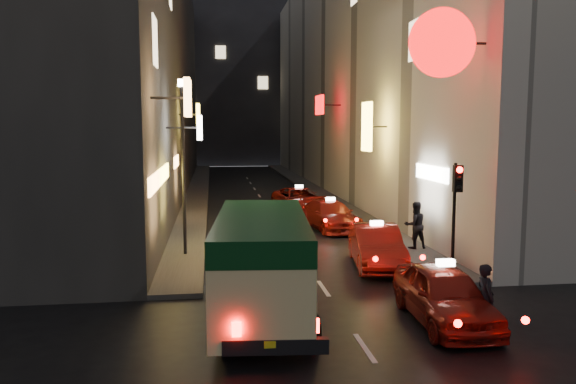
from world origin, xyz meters
name	(u,v)px	position (x,y,z in m)	size (l,w,h in m)	color
building_left	(142,66)	(-8.00, 33.99, 9.00)	(7.43, 52.00, 18.00)	#3B3835
building_right	(363,69)	(8.00, 33.99, 9.00)	(8.38, 52.00, 18.00)	beige
building_far	(236,78)	(0.00, 66.00, 11.00)	(30.00, 10.00, 22.00)	#37373C
sidewalk_left	(198,191)	(-4.25, 34.00, 0.07)	(1.50, 52.00, 0.15)	#4B4845
sidewalk_right	(312,189)	(4.25, 34.00, 0.07)	(1.50, 52.00, 0.15)	#4B4845
minibus	(262,255)	(-2.03, 6.01, 1.64)	(2.64, 6.20, 2.59)	beige
taxi_near	(445,290)	(2.33, 5.28, 0.81)	(2.24, 5.16, 1.79)	maroon
taxi_second	(376,243)	(2.28, 10.80, 0.82)	(2.79, 5.40, 1.81)	maroon
taxi_third	(330,213)	(2.20, 17.93, 0.77)	(2.67, 5.06, 1.70)	maroon
taxi_far	(299,198)	(1.60, 23.43, 0.78)	(2.66, 5.14, 1.73)	maroon
pedestrian_crossing	(486,294)	(3.01, 4.59, 0.90)	(0.60, 0.38, 1.81)	black
pedestrian_sidewalk	(415,222)	(4.37, 12.79, 1.16)	(0.76, 0.47, 2.01)	black
traffic_light	(456,196)	(4.00, 8.47, 2.69)	(0.26, 0.43, 3.50)	black
lamp_post	(183,155)	(-4.20, 13.00, 3.72)	(0.28, 0.28, 6.22)	black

